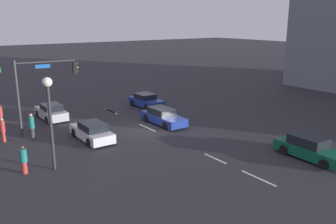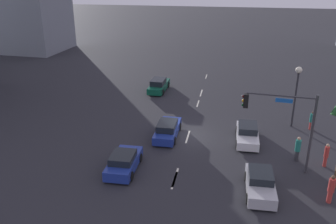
{
  "view_description": "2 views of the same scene",
  "coord_description": "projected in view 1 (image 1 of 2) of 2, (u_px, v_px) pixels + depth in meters",
  "views": [
    {
      "loc": [
        -23.08,
        14.52,
        8.52
      ],
      "look_at": [
        -1.16,
        -1.0,
        1.51
      ],
      "focal_mm": 37.76,
      "sensor_mm": 36.0,
      "label": 1
    },
    {
      "loc": [
        27.56,
        3.33,
        13.2
      ],
      "look_at": [
        -0.53,
        -1.86,
        1.76
      ],
      "focal_mm": 38.55,
      "sensor_mm": 36.0,
      "label": 2
    }
  ],
  "objects": [
    {
      "name": "ground_plane",
      "position": [
        150.0,
        129.0,
        28.5
      ],
      "size": [
        220.0,
        220.0,
        0.0
      ],
      "primitive_type": "plane",
      "color": "#28282D"
    },
    {
      "name": "lane_stripe_1",
      "position": [
        258.0,
        178.0,
        19.61
      ],
      "size": [
        2.43,
        0.14,
        0.01
      ],
      "primitive_type": "cube",
      "color": "silver",
      "rests_on": "ground_plane"
    },
    {
      "name": "lane_stripe_2",
      "position": [
        215.0,
        159.0,
        22.38
      ],
      "size": [
        1.99,
        0.14,
        0.01
      ],
      "primitive_type": "cube",
      "color": "silver",
      "rests_on": "ground_plane"
    },
    {
      "name": "lane_stripe_3",
      "position": [
        147.0,
        128.0,
        28.79
      ],
      "size": [
        2.4,
        0.14,
        0.01
      ],
      "primitive_type": "cube",
      "color": "silver",
      "rests_on": "ground_plane"
    },
    {
      "name": "lane_stripe_4",
      "position": [
        112.0,
        112.0,
        33.87
      ],
      "size": [
        2.44,
        0.14,
        0.01
      ],
      "primitive_type": "cube",
      "color": "silver",
      "rests_on": "ground_plane"
    },
    {
      "name": "lane_stripe_5",
      "position": [
        110.0,
        111.0,
        34.15
      ],
      "size": [
        2.15,
        0.14,
        0.01
      ],
      "primitive_type": "cube",
      "color": "silver",
      "rests_on": "ground_plane"
    },
    {
      "name": "car_0",
      "position": [
        310.0,
        149.0,
        22.25
      ],
      "size": [
        4.7,
        1.88,
        1.44
      ],
      "color": "#0F5138",
      "rests_on": "ground_plane"
    },
    {
      "name": "car_1",
      "position": [
        51.0,
        112.0,
        31.17
      ],
      "size": [
        4.16,
        1.87,
        1.38
      ],
      "color": "#B7B7BC",
      "rests_on": "ground_plane"
    },
    {
      "name": "car_2",
      "position": [
        146.0,
        101.0,
        35.53
      ],
      "size": [
        4.13,
        1.94,
        1.34
      ],
      "color": "navy",
      "rests_on": "ground_plane"
    },
    {
      "name": "car_3",
      "position": [
        92.0,
        132.0,
        25.76
      ],
      "size": [
        4.43,
        1.85,
        1.35
      ],
      "color": "silver",
      "rests_on": "ground_plane"
    },
    {
      "name": "car_4",
      "position": [
        163.0,
        117.0,
        29.74
      ],
      "size": [
        4.65,
        1.81,
        1.35
      ],
      "color": "navy",
      "rests_on": "ground_plane"
    },
    {
      "name": "traffic_signal",
      "position": [
        40.0,
        83.0,
        26.97
      ],
      "size": [
        0.65,
        4.79,
        5.68
      ],
      "color": "#38383D",
      "rests_on": "ground_plane"
    },
    {
      "name": "streetlamp",
      "position": [
        49.0,
        105.0,
        19.8
      ],
      "size": [
        0.56,
        0.56,
        5.47
      ],
      "color": "#2D2D33",
      "rests_on": "ground_plane"
    },
    {
      "name": "pedestrian_0",
      "position": [
        3.0,
        129.0,
        25.21
      ],
      "size": [
        0.34,
        0.34,
        1.78
      ],
      "color": "#BF3833",
      "rests_on": "ground_plane"
    },
    {
      "name": "pedestrian_1",
      "position": [
        32.0,
        126.0,
        25.88
      ],
      "size": [
        0.48,
        0.48,
        1.93
      ],
      "color": "#333338",
      "rests_on": "ground_plane"
    },
    {
      "name": "pedestrian_2",
      "position": [
        0.0,
        114.0,
        29.09
      ],
      "size": [
        0.51,
        0.51,
        1.87
      ],
      "color": "#BF3833",
      "rests_on": "ground_plane"
    },
    {
      "name": "pedestrian_3",
      "position": [
        24.0,
        159.0,
        20.01
      ],
      "size": [
        0.52,
        0.52,
        1.68
      ],
      "color": "#BF3833",
      "rests_on": "ground_plane"
    }
  ]
}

